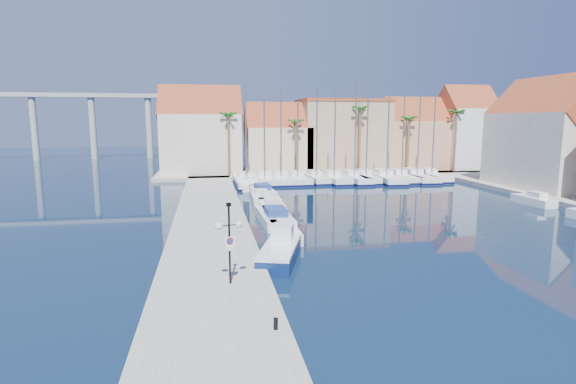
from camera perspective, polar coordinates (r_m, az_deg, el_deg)
name	(u,v)px	position (r m, az deg, el deg)	size (l,w,h in m)	color
ground	(366,268)	(27.36, 9.86, -9.44)	(260.00, 260.00, 0.00)	black
quay_west	(210,220)	(38.76, -9.84, -3.53)	(6.00, 77.00, 0.50)	gray
shore_north	(324,171)	(75.27, 4.60, 2.69)	(54.00, 16.00, 0.50)	gray
lamp_post	(229,231)	(22.45, -7.48, -4.93)	(1.37, 0.66, 4.16)	black
bollard	(276,324)	(18.39, -1.57, -16.38)	(0.18, 0.18, 0.46)	black
fishing_boat	(280,250)	(27.97, -0.98, -7.43)	(3.68, 6.19, 2.06)	#0D204E
motorboat_west_0	(285,231)	(33.51, -0.33, -4.94)	(1.77, 5.39, 1.40)	white
motorboat_west_1	(275,216)	(38.41, -1.72, -3.12)	(2.58, 7.50, 1.40)	white
motorboat_west_2	(272,206)	(42.95, -2.02, -1.81)	(2.46, 6.95, 1.40)	white
motorboat_west_3	(261,197)	(47.91, -3.47, -0.68)	(2.02, 5.82, 1.40)	white
motorboat_west_4	(262,191)	(52.39, -3.38, 0.17)	(2.78, 7.37, 1.40)	white
motorboat_west_5	(249,185)	(57.50, -4.97, 0.95)	(2.10, 6.39, 1.40)	white
motorboat_east_1	(534,200)	(52.85, 28.76, -0.87)	(1.83, 4.92, 1.40)	white
sailboat_0	(246,181)	(60.46, -5.34, 1.41)	(3.06, 11.25, 13.19)	white
sailboat_1	(264,179)	(61.60, -3.04, 1.60)	(2.56, 8.53, 11.44)	white
sailboat_2	(281,179)	(62.39, -0.96, 1.71)	(2.57, 9.23, 12.62)	white
sailboat_3	(297,178)	(62.77, 1.13, 1.73)	(2.73, 9.23, 11.20)	white
sailboat_4	(315,178)	(63.29, 3.50, 1.82)	(2.60, 8.39, 12.84)	white
sailboat_5	(333,178)	(63.60, 5.72, 1.81)	(3.07, 9.78, 13.21)	white
sailboat_6	(353,178)	(63.89, 8.26, 1.80)	(3.16, 9.65, 13.77)	white
sailboat_7	(365,177)	(64.84, 9.76, 1.85)	(3.05, 9.17, 11.68)	white
sailboat_8	(385,177)	(65.46, 12.22, 1.83)	(3.61, 11.14, 12.51)	white
sailboat_9	(400,176)	(66.79, 14.00, 1.93)	(3.11, 9.90, 13.72)	white
sailboat_10	(415,176)	(67.85, 15.84, 1.94)	(3.36, 11.19, 12.98)	white
sailboat_11	(430,176)	(68.99, 17.58, 1.99)	(3.17, 10.00, 12.75)	white
building_0	(201,134)	(71.37, -10.98, 7.25)	(12.30, 9.00, 13.50)	beige
building_1	(278,141)	(72.26, -1.33, 6.46)	(10.30, 8.00, 11.00)	#CEB491
building_2	(342,135)	(75.66, 6.87, 7.25)	(14.20, 10.20, 11.50)	tan
building_3	(412,137)	(79.09, 15.49, 6.77)	(10.30, 8.00, 12.00)	tan
building_4	(465,130)	(82.48, 21.52, 7.32)	(8.30, 8.00, 14.00)	silver
building_6	(551,138)	(63.44, 30.37, 5.96)	(9.00, 14.30, 13.50)	beige
palm_0	(228,117)	(66.41, -7.60, 9.41)	(2.60, 2.60, 10.15)	brown
palm_1	(296,124)	(67.61, 1.01, 8.69)	(2.60, 2.60, 9.15)	brown
palm_2	(360,111)	(70.24, 9.17, 10.12)	(2.60, 2.60, 11.15)	brown
palm_3	(409,120)	(73.24, 15.13, 8.78)	(2.60, 2.60, 9.65)	brown
palm_4	(457,114)	(76.98, 20.63, 9.22)	(2.60, 2.60, 10.65)	brown
viaduct	(67,113)	(110.51, -26.24, 9.03)	(48.00, 2.20, 14.45)	#9E9E99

